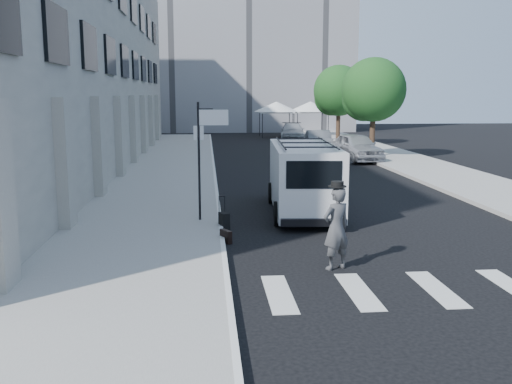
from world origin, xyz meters
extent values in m
plane|color=black|center=(0.00, 0.00, 0.00)|extent=(120.00, 120.00, 0.00)
cube|color=gray|center=(-4.25, 16.00, 0.07)|extent=(4.50, 48.00, 0.15)
cube|color=gray|center=(9.00, 20.00, 0.07)|extent=(4.00, 56.00, 0.15)
cube|color=gray|center=(-11.50, 18.00, 6.00)|extent=(10.00, 44.00, 12.00)
cube|color=slate|center=(2.00, 50.00, 12.50)|extent=(22.00, 12.00, 25.00)
cylinder|color=black|center=(-2.60, 3.20, 1.90)|extent=(0.07, 0.07, 3.50)
cube|color=white|center=(-2.60, 3.22, 2.75)|extent=(0.30, 0.03, 0.42)
cube|color=white|center=(-2.15, 3.20, 3.20)|extent=(0.85, 0.06, 0.45)
cylinder|color=black|center=(7.60, 20.00, 1.40)|extent=(0.32, 0.32, 2.80)
sphere|color=#17471C|center=(7.60, 20.00, 4.13)|extent=(3.80, 3.80, 3.80)
sphere|color=#17471C|center=(7.20, 20.60, 3.56)|extent=(2.66, 2.66, 2.66)
cylinder|color=black|center=(7.60, 29.00, 1.40)|extent=(0.32, 0.32, 2.80)
sphere|color=#17471C|center=(7.60, 29.00, 4.13)|extent=(3.80, 3.80, 3.80)
sphere|color=#17471C|center=(7.20, 29.60, 3.56)|extent=(2.66, 2.66, 2.66)
cylinder|color=black|center=(2.60, 36.60, 1.10)|extent=(0.06, 0.06, 2.20)
cylinder|color=black|center=(5.40, 36.60, 1.10)|extent=(0.06, 0.06, 2.20)
cylinder|color=black|center=(2.60, 39.40, 1.10)|extent=(0.06, 0.06, 2.20)
cylinder|color=black|center=(5.40, 39.40, 1.10)|extent=(0.06, 0.06, 2.20)
cube|color=white|center=(4.00, 38.00, 2.25)|extent=(3.00, 3.00, 0.12)
cone|color=white|center=(4.00, 38.00, 2.75)|extent=(4.00, 4.00, 0.90)
cylinder|color=black|center=(5.80, 37.10, 1.10)|extent=(0.06, 0.06, 2.20)
cylinder|color=black|center=(8.60, 37.10, 1.10)|extent=(0.06, 0.06, 2.20)
cylinder|color=black|center=(5.80, 39.90, 1.10)|extent=(0.06, 0.06, 2.20)
cylinder|color=black|center=(8.60, 39.90, 1.10)|extent=(0.06, 0.06, 2.20)
cube|color=white|center=(7.20, 38.50, 2.25)|extent=(3.00, 3.00, 0.12)
cone|color=white|center=(7.20, 38.50, 2.75)|extent=(4.00, 4.00, 0.90)
imported|color=#3E3F41|center=(0.47, -1.51, 0.94)|extent=(0.81, 0.70, 1.87)
cube|color=black|center=(-1.90, 1.00, 0.17)|extent=(0.32, 0.44, 0.34)
cube|color=black|center=(-1.90, 2.41, 0.26)|extent=(0.33, 0.41, 0.51)
cylinder|color=black|center=(-2.04, 2.53, 0.73)|extent=(0.02, 0.02, 0.49)
cylinder|color=black|center=(-1.87, 2.59, 0.73)|extent=(0.02, 0.02, 0.49)
cube|color=black|center=(-1.96, 2.56, 0.97)|extent=(0.19, 0.10, 0.03)
cube|color=silver|center=(0.77, 4.50, 1.22)|extent=(2.29, 5.39, 2.05)
cube|color=silver|center=(0.95, 7.37, 0.73)|extent=(1.91, 1.00, 1.07)
cube|color=black|center=(0.60, 1.89, 1.66)|extent=(1.56, 0.18, 0.78)
cylinder|color=black|center=(-0.04, 6.41, 0.37)|extent=(0.32, 0.76, 0.74)
cylinder|color=black|center=(1.81, 6.29, 0.37)|extent=(0.32, 0.76, 0.74)
cylinder|color=black|center=(-0.27, 2.81, 0.37)|extent=(0.32, 0.76, 0.74)
cylinder|color=black|center=(1.58, 2.69, 0.37)|extent=(0.32, 0.76, 0.74)
imported|color=#A4A6AC|center=(6.37, 19.04, 0.82)|extent=(2.56, 5.01, 1.63)
imported|color=slate|center=(5.18, 24.27, 0.73)|extent=(1.94, 4.53, 1.45)
imported|color=#A7ABAF|center=(5.00, 34.84, 0.71)|extent=(2.59, 5.12, 1.42)
camera|label=1|loc=(-2.39, -13.63, 3.88)|focal=40.00mm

